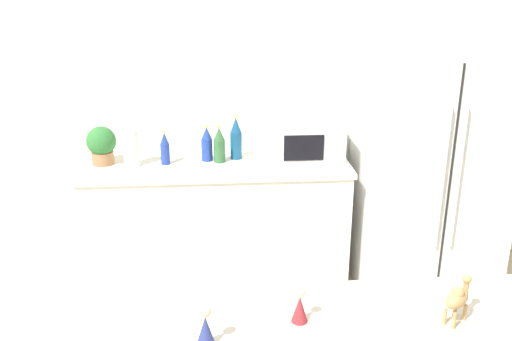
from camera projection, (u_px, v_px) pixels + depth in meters
wall_back at (260, 100)px, 4.10m from camera, size 8.00×0.06×2.55m
back_counter at (218, 223)px, 4.05m from camera, size 1.81×0.63×0.93m
refrigerator at (428, 172)px, 3.95m from camera, size 0.95×0.75×1.69m
potted_plant at (102, 144)px, 3.81m from camera, size 0.20×0.20×0.26m
paper_towel_roll at (131, 148)px, 3.78m from camera, size 0.11×0.11×0.25m
microwave at (306, 140)px, 3.90m from camera, size 0.48×0.37×0.28m
back_bottle_0 at (207, 144)px, 3.89m from camera, size 0.08×0.08×0.24m
back_bottle_1 at (236, 139)px, 3.92m from camera, size 0.08×0.08×0.30m
back_bottle_2 at (165, 149)px, 3.82m from camera, size 0.06×0.06×0.23m
back_bottle_3 at (219, 145)px, 3.86m from camera, size 0.08×0.08×0.25m
camel_figurine at (458, 298)px, 2.02m from camera, size 0.13×0.12×0.17m
wise_man_figurine_blue at (300, 307)px, 2.03m from camera, size 0.06×0.06×0.14m
wise_man_figurine_crimson at (206, 329)px, 1.90m from camera, size 0.07×0.07×0.15m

